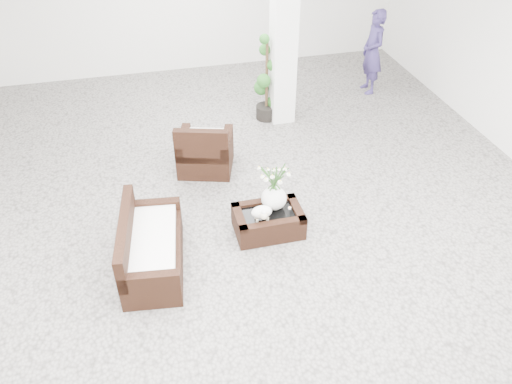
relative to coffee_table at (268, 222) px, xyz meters
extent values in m
plane|color=gray|center=(-0.15, 0.20, -0.16)|extent=(11.00, 11.00, 0.00)
cube|color=white|center=(1.05, 3.00, 1.59)|extent=(0.40, 0.40, 3.50)
cube|color=black|center=(0.00, 0.00, 0.00)|extent=(0.90, 0.60, 0.31)
ellipsoid|color=white|center=(-0.12, -0.10, 0.26)|extent=(0.28, 0.23, 0.21)
cylinder|color=white|center=(0.30, 0.02, 0.17)|extent=(0.04, 0.04, 0.03)
cube|color=black|center=(-0.56, 1.73, 0.28)|extent=(1.00, 0.98, 0.87)
cube|color=black|center=(-1.55, -0.29, 0.23)|extent=(0.86, 1.51, 0.77)
imported|color=navy|center=(3.09, 3.69, 0.66)|extent=(0.40, 0.60, 1.64)
camera|label=1|loc=(-1.43, -5.07, 4.47)|focal=35.95mm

